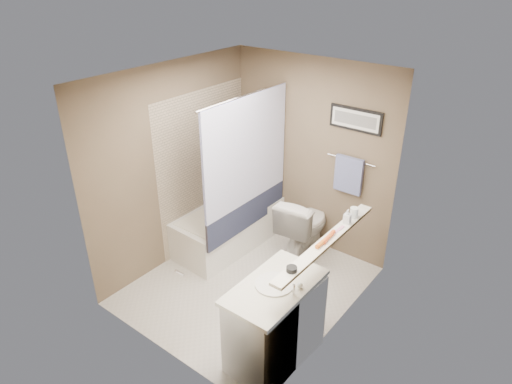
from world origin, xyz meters
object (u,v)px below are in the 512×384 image
Objects in this scene: bathtub at (228,226)px; hair_brush_front at (323,242)px; hair_brush_back at (329,237)px; glass_jar at (354,212)px; vanity at (275,324)px; candle_bowl_near at (292,269)px; soap_bottle at (347,216)px; toilet at (304,226)px.

hair_brush_front is at bearing -20.60° from bathtub.
glass_jar reaches higher than hair_brush_back.
candle_bowl_near is (0.19, -0.05, 0.73)m from vanity.
hair_brush_front is 1.54× the size of soap_bottle.
hair_brush_back is at bearing 90.00° from candle_bowl_near.
glass_jar is (0.00, 1.09, 0.03)m from candle_bowl_near.
vanity is 4.09× the size of hair_brush_back.
hair_brush_front reaches higher than candle_bowl_near.
soap_bottle is (0.00, 0.35, 0.05)m from hair_brush_back.
vanity is at bearing -101.71° from soap_bottle.
toilet is 3.78× the size of hair_brush_front.
toilet is 8.32× the size of glass_jar.
toilet is at bearing 130.27° from hair_brush_back.
soap_bottle is at bearing -90.00° from glass_jar.
vanity is at bearing 107.63° from toilet.
hair_brush_front is 0.10m from hair_brush_back.
bathtub is 6.82× the size of hair_brush_back.
glass_jar is at bearing 90.00° from hair_brush_front.
soap_bottle reaches higher than candle_bowl_near.
soap_bottle reaches higher than glass_jar.
glass_jar is at bearing -3.04° from bathtub.
hair_brush_front is 1.00× the size of hair_brush_back.
toilet is at bearing 117.38° from vanity.
soap_bottle is at bearing 135.86° from toilet.
glass_jar is (0.19, 1.03, 0.77)m from vanity.
soap_bottle reaches higher than hair_brush_back.
bathtub is at bearing 157.05° from hair_brush_front.
soap_bottle reaches higher than hair_brush_front.
bathtub is at bearing 174.60° from glass_jar.
hair_brush_front is 0.45m from soap_bottle.
bathtub is at bearing 170.14° from soap_bottle.
candle_bowl_near reaches higher than toilet.
hair_brush_front reaches higher than toilet.
hair_brush_back is at bearing 74.83° from vanity.
toilet is 1.61m from hair_brush_front.
hair_brush_back is at bearing -17.94° from bathtub.
bathtub is 2.04m from soap_bottle.
bathtub is 6.82× the size of hair_brush_front.
vanity is 9.00× the size of glass_jar.
candle_bowl_near is 0.63× the size of soap_bottle.
hair_brush_front is at bearing -90.00° from hair_brush_back.
bathtub is at bearing 16.62° from toilet.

